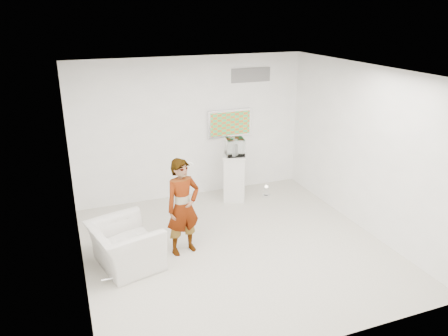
{
  "coord_description": "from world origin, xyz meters",
  "views": [
    {
      "loc": [
        -2.54,
        -6.11,
        3.89
      ],
      "look_at": [
        0.02,
        0.6,
        1.26
      ],
      "focal_mm": 35.0,
      "sensor_mm": 36.0,
      "label": 1
    }
  ],
  "objects_px": {
    "tv": "(230,123)",
    "floor_uplight": "(266,191)",
    "pedestal": "(234,177)",
    "armchair": "(125,246)",
    "person": "(183,207)"
  },
  "relations": [
    {
      "from": "tv",
      "to": "person",
      "type": "height_order",
      "value": "tv"
    },
    {
      "from": "armchair",
      "to": "floor_uplight",
      "type": "relative_size",
      "value": 4.29
    },
    {
      "from": "floor_uplight",
      "to": "tv",
      "type": "bearing_deg",
      "value": 130.9
    },
    {
      "from": "armchair",
      "to": "pedestal",
      "type": "height_order",
      "value": "pedestal"
    },
    {
      "from": "tv",
      "to": "floor_uplight",
      "type": "height_order",
      "value": "tv"
    },
    {
      "from": "armchair",
      "to": "tv",
      "type": "bearing_deg",
      "value": -63.14
    },
    {
      "from": "person",
      "to": "floor_uplight",
      "type": "xyz_separation_m",
      "value": [
        2.31,
        1.56,
        -0.7
      ]
    },
    {
      "from": "tv",
      "to": "armchair",
      "type": "height_order",
      "value": "tv"
    },
    {
      "from": "tv",
      "to": "person",
      "type": "distance_m",
      "value": 2.92
    },
    {
      "from": "floor_uplight",
      "to": "pedestal",
      "type": "bearing_deg",
      "value": 168.97
    },
    {
      "from": "armchair",
      "to": "person",
      "type": "bearing_deg",
      "value": -98.93
    },
    {
      "from": "armchair",
      "to": "floor_uplight",
      "type": "distance_m",
      "value": 3.69
    },
    {
      "from": "floor_uplight",
      "to": "armchair",
      "type": "bearing_deg",
      "value": -153.36
    },
    {
      "from": "tv",
      "to": "floor_uplight",
      "type": "distance_m",
      "value": 1.69
    },
    {
      "from": "tv",
      "to": "pedestal",
      "type": "xyz_separation_m",
      "value": [
        -0.1,
        -0.55,
        -1.05
      ]
    }
  ]
}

